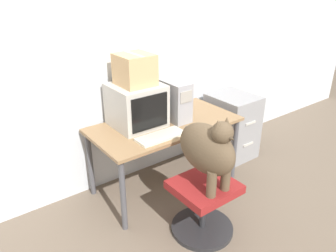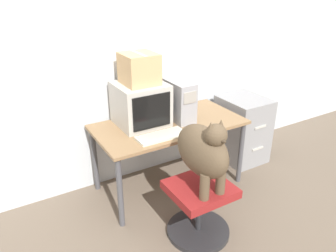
# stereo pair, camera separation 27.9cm
# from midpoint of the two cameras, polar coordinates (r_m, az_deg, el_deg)

# --- Properties ---
(ground_plane) EXTENTS (12.00, 12.00, 0.00)m
(ground_plane) POSITION_cam_midpoint_polar(r_m,az_deg,el_deg) (3.28, 6.10, -13.34)
(ground_plane) COLOR #6B5B4C
(wall_back) EXTENTS (8.00, 0.05, 2.60)m
(wall_back) POSITION_cam_midpoint_polar(r_m,az_deg,el_deg) (3.34, -1.23, 12.33)
(wall_back) COLOR silver
(wall_back) RESTS_ON ground_plane
(desk) EXTENTS (1.45, 0.74, 0.71)m
(desk) POSITION_cam_midpoint_polar(r_m,az_deg,el_deg) (3.20, 2.70, -0.81)
(desk) COLOR olive
(desk) RESTS_ON ground_plane
(crt_monitor) EXTENTS (0.45, 0.46, 0.40)m
(crt_monitor) POSITION_cam_midpoint_polar(r_m,az_deg,el_deg) (3.08, -2.21, 3.79)
(crt_monitor) COLOR #B7B2A8
(crt_monitor) RESTS_ON desk
(pc_tower) EXTENTS (0.18, 0.48, 0.39)m
(pc_tower) POSITION_cam_midpoint_polar(r_m,az_deg,el_deg) (3.23, 3.91, 4.67)
(pc_tower) COLOR #99999E
(pc_tower) RESTS_ON desk
(keyboard) EXTENTS (0.45, 0.18, 0.03)m
(keyboard) POSITION_cam_midpoint_polar(r_m,az_deg,el_deg) (2.88, 1.60, -1.79)
(keyboard) COLOR beige
(keyboard) RESTS_ON desk
(computer_mouse) EXTENTS (0.06, 0.04, 0.04)m
(computer_mouse) POSITION_cam_midpoint_polar(r_m,az_deg,el_deg) (3.01, 6.50, -0.59)
(computer_mouse) COLOR #333333
(computer_mouse) RESTS_ON desk
(office_chair) EXTENTS (0.53, 0.53, 0.48)m
(office_chair) POSITION_cam_midpoint_polar(r_m,az_deg,el_deg) (2.82, 8.36, -13.91)
(office_chair) COLOR #262628
(office_chair) RESTS_ON ground_plane
(dog) EXTENTS (0.27, 0.55, 0.62)m
(dog) POSITION_cam_midpoint_polar(r_m,az_deg,el_deg) (2.51, 9.40, -4.38)
(dog) COLOR brown
(dog) RESTS_ON office_chair
(filing_cabinet) EXTENTS (0.47, 0.55, 0.76)m
(filing_cabinet) POSITION_cam_midpoint_polar(r_m,az_deg,el_deg) (3.96, 14.75, -0.56)
(filing_cabinet) COLOR gray
(filing_cabinet) RESTS_ON ground_plane
(cardboard_box) EXTENTS (0.30, 0.32, 0.28)m
(cardboard_box) POSITION_cam_midpoint_polar(r_m,az_deg,el_deg) (2.98, -2.35, 9.91)
(cardboard_box) COLOR tan
(cardboard_box) RESTS_ON crt_monitor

